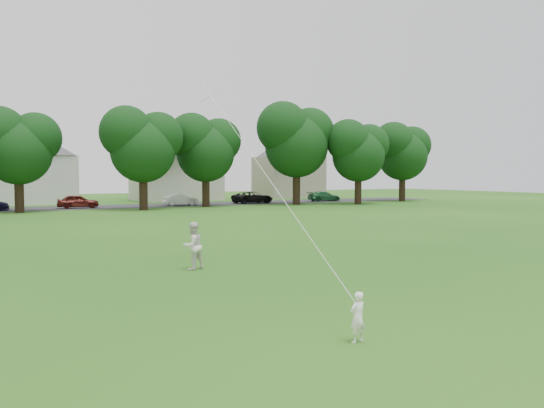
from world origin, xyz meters
TOP-DOWN VIEW (x-y plane):
  - ground at (0.00, 0.00)m, footprint 160.00×160.00m
  - street at (0.00, 42.00)m, footprint 90.00×7.00m
  - toddler at (1.22, -3.00)m, footprint 0.37×0.27m
  - older_boy at (1.19, 5.65)m, footprint 0.91×0.81m
  - kite at (1.73, 1.83)m, footprint 1.02×5.40m
  - tree_row at (3.17, 36.35)m, footprint 81.66×9.10m
  - parked_cars at (1.12, 41.00)m, footprint 64.45×2.56m
  - house_row at (-0.16, 52.00)m, footprint 76.10×14.25m

SIDE VIEW (x-z plane):
  - ground at x=0.00m, z-range 0.00..0.00m
  - street at x=0.00m, z-range 0.00..0.01m
  - toddler at x=1.22m, z-range 0.00..0.95m
  - parked_cars at x=1.12m, z-range -0.02..1.25m
  - older_boy at x=1.19m, z-range 0.00..1.56m
  - kite at x=1.73m, z-range -2.23..8.76m
  - house_row at x=-0.16m, z-range -0.05..10.05m
  - tree_row at x=3.17m, z-range 0.93..11.91m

